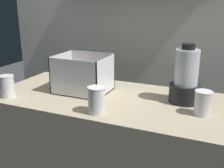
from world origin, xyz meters
TOP-DOWN VIEW (x-y plane):
  - counter at (0.00, 0.00)m, footprint 1.40×0.64m
  - back_wall_unit at (-0.01, 0.77)m, footprint 2.60×0.24m
  - carrot_display_bin at (-0.21, 0.03)m, footprint 0.31×0.25m
  - blender_pitcher at (0.39, 0.09)m, footprint 0.17×0.17m
  - juice_cup_carrot_far_left at (-0.55, -0.23)m, footprint 0.08×0.08m
  - juice_cup_pomegranate_left at (0.02, -0.23)m, footprint 0.09×0.09m
  - juice_cup_carrot_middle at (0.50, -0.05)m, footprint 0.08×0.08m

SIDE VIEW (x-z plane):
  - counter at x=0.00m, z-range 0.00..0.90m
  - juice_cup_carrot_middle at x=0.50m, z-range 0.89..1.01m
  - juice_cup_carrot_far_left at x=-0.55m, z-range 0.89..1.02m
  - juice_cup_pomegranate_left at x=0.02m, z-range 0.89..1.03m
  - carrot_display_bin at x=-0.21m, z-range 0.86..1.08m
  - blender_pitcher at x=0.39m, z-range 0.87..1.19m
  - back_wall_unit at x=-0.01m, z-range 0.01..2.51m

